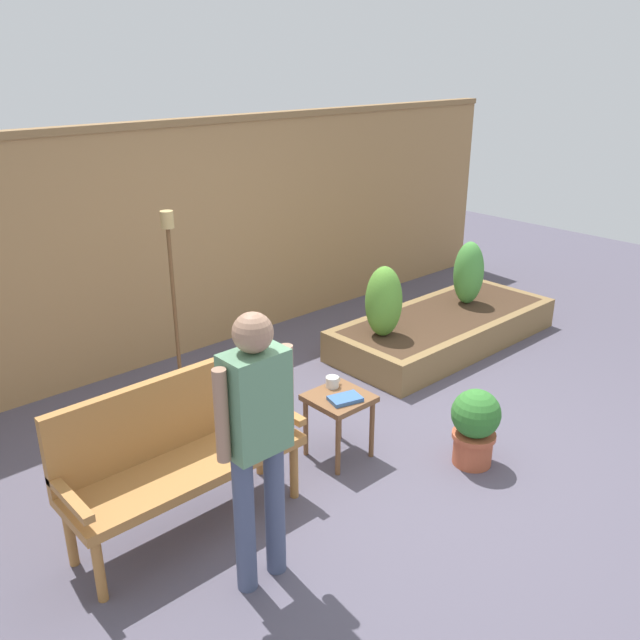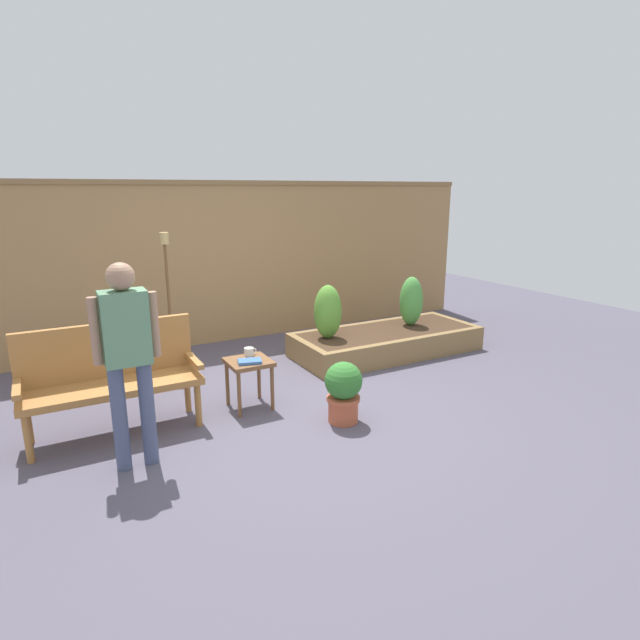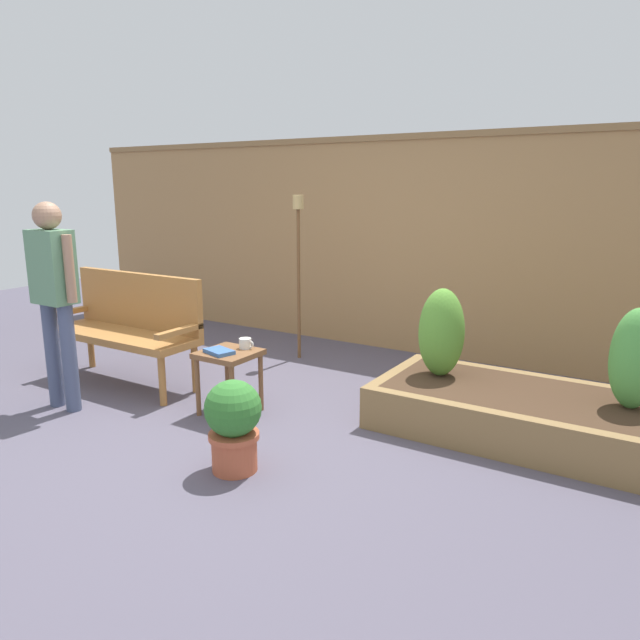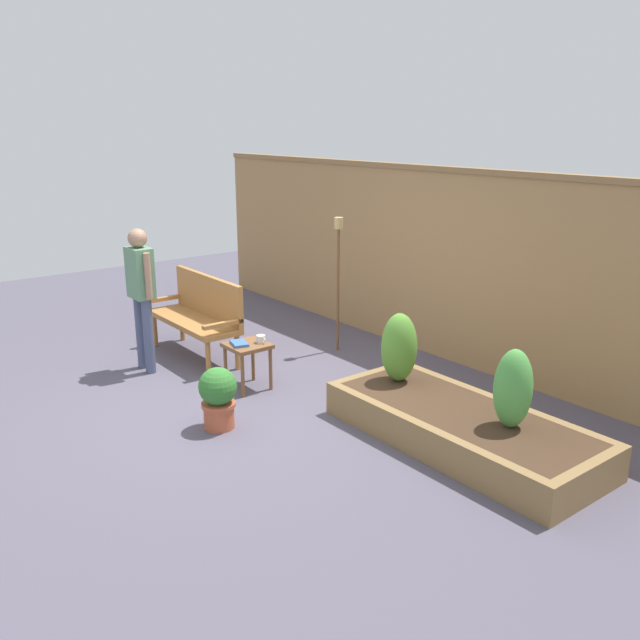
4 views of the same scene
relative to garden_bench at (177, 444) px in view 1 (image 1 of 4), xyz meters
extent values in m
plane|color=#514C5B|center=(1.51, -0.41, -0.54)|extent=(14.00, 14.00, 0.00)
cube|color=#A37A4C|center=(1.51, 2.19, 0.51)|extent=(8.40, 0.10, 2.10)
cube|color=olive|center=(1.51, 2.19, 1.59)|extent=(8.40, 0.14, 0.06)
cylinder|color=#A87038|center=(0.66, 0.08, -0.34)|extent=(0.06, 0.06, 0.40)
cylinder|color=#A87038|center=(0.66, -0.28, -0.34)|extent=(0.06, 0.06, 0.40)
cylinder|color=#A87038|center=(-0.66, 0.08, -0.34)|extent=(0.06, 0.06, 0.40)
cylinder|color=#A87038|center=(-0.66, -0.28, -0.34)|extent=(0.06, 0.06, 0.40)
cube|color=#A87038|center=(0.00, -0.10, -0.11)|extent=(1.44, 0.48, 0.06)
cube|color=#A87038|center=(0.00, 0.11, 0.16)|extent=(1.44, 0.06, 0.48)
cube|color=#A87038|center=(-0.69, -0.10, 0.02)|extent=(0.06, 0.48, 0.04)
cube|color=#A87038|center=(0.69, -0.10, 0.02)|extent=(0.06, 0.48, 0.04)
cylinder|color=brown|center=(1.37, 0.04, -0.32)|extent=(0.04, 0.04, 0.44)
cylinder|color=brown|center=(1.37, -0.29, -0.32)|extent=(0.04, 0.04, 0.44)
cylinder|color=brown|center=(1.04, 0.04, -0.32)|extent=(0.04, 0.04, 0.44)
cylinder|color=brown|center=(1.04, -0.29, -0.32)|extent=(0.04, 0.04, 0.44)
cube|color=brown|center=(1.21, -0.12, -0.08)|extent=(0.40, 0.40, 0.04)
cylinder|color=silver|center=(1.26, 0.01, -0.03)|extent=(0.09, 0.09, 0.08)
torus|color=silver|center=(1.31, 0.01, -0.03)|extent=(0.06, 0.01, 0.06)
cube|color=#38609E|center=(1.19, -0.20, -0.05)|extent=(0.25, 0.20, 0.03)
cylinder|color=#B75638|center=(1.83, -0.82, -0.44)|extent=(0.27, 0.27, 0.20)
cylinder|color=#B75638|center=(1.83, -0.82, -0.32)|extent=(0.30, 0.30, 0.04)
sphere|color=#33752D|center=(1.83, -0.82, -0.15)|extent=(0.34, 0.34, 0.34)
cube|color=olive|center=(3.37, 0.18, -0.39)|extent=(2.40, 0.09, 0.30)
cube|color=olive|center=(3.37, 1.09, -0.39)|extent=(2.40, 0.09, 0.30)
cube|color=olive|center=(2.21, 0.63, -0.39)|extent=(0.09, 0.82, 0.30)
cube|color=olive|center=(4.52, 0.63, -0.39)|extent=(0.09, 0.82, 0.30)
cube|color=#422D1E|center=(3.37, 0.63, -0.39)|extent=(2.22, 0.82, 0.30)
cylinder|color=brown|center=(2.54, 0.69, -0.21)|extent=(0.04, 0.04, 0.06)
ellipsoid|color=#569333|center=(2.54, 0.69, 0.08)|extent=(0.33, 0.33, 0.65)
cylinder|color=brown|center=(3.80, 0.69, -0.21)|extent=(0.04, 0.04, 0.06)
ellipsoid|color=#4C9942|center=(3.80, 0.69, 0.08)|extent=(0.30, 0.30, 0.65)
cylinder|color=brown|center=(0.83, 1.37, 0.18)|extent=(0.03, 0.03, 1.45)
cylinder|color=tan|center=(0.83, 1.37, 0.98)|extent=(0.10, 0.10, 0.13)
cylinder|color=#475170|center=(0.16, -0.71, -0.13)|extent=(0.11, 0.11, 0.82)
cylinder|color=#475170|center=(-0.04, -0.71, -0.13)|extent=(0.11, 0.11, 0.82)
cube|color=#5B8966|center=(0.06, -0.71, 0.55)|extent=(0.32, 0.20, 0.54)
cylinder|color=#9E755B|center=(0.26, -0.71, 0.55)|extent=(0.07, 0.07, 0.49)
cylinder|color=#9E755B|center=(-0.14, -0.71, 0.55)|extent=(0.07, 0.07, 0.49)
sphere|color=#9E755B|center=(0.06, -0.71, 0.92)|extent=(0.20, 0.20, 0.20)
camera|label=1|loc=(-1.66, -3.07, 2.14)|focal=37.67mm
camera|label=2|loc=(-0.43, -4.48, 1.51)|focal=28.80mm
camera|label=3|loc=(4.00, -3.34, 1.13)|focal=33.35mm
camera|label=4|loc=(6.71, -3.49, 2.06)|focal=37.79mm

